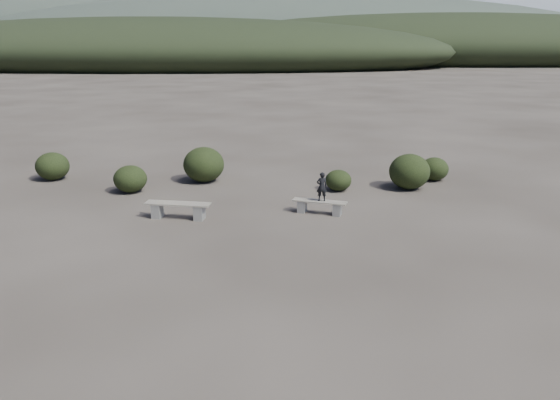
{
  "coord_description": "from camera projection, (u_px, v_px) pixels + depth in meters",
  "views": [
    {
      "loc": [
        0.61,
        -10.25,
        5.21
      ],
      "look_at": [
        0.36,
        3.5,
        1.1
      ],
      "focal_mm": 35.0,
      "sensor_mm": 36.0,
      "label": 1
    }
  ],
  "objects": [
    {
      "name": "shrub_c",
      "position": [
        338.0,
        180.0,
        19.22
      ],
      "size": [
        0.93,
        0.93,
        0.74
      ],
      "primitive_type": "ellipsoid",
      "color": "black",
      "rests_on": "ground"
    },
    {
      "name": "shrub_b",
      "position": [
        204.0,
        164.0,
        20.36
      ],
      "size": [
        1.52,
        1.52,
        1.31
      ],
      "primitive_type": "ellipsoid",
      "color": "black",
      "rests_on": "ground"
    },
    {
      "name": "shrub_e",
      "position": [
        434.0,
        169.0,
        20.59
      ],
      "size": [
        1.05,
        1.05,
        0.88
      ],
      "primitive_type": "ellipsoid",
      "color": "black",
      "rests_on": "ground"
    },
    {
      "name": "shrub_a",
      "position": [
        130.0,
        179.0,
        19.01
      ],
      "size": [
        1.15,
        1.15,
        0.94
      ],
      "primitive_type": "ellipsoid",
      "color": "black",
      "rests_on": "ground"
    },
    {
      "name": "bench_left",
      "position": [
        178.0,
        209.0,
        16.26
      ],
      "size": [
        2.0,
        0.66,
        0.49
      ],
      "rotation": [
        0.0,
        0.0,
        -0.13
      ],
      "color": "slate",
      "rests_on": "ground"
    },
    {
      "name": "mountain_ridges",
      "position": [
        277.0,
        28.0,
        333.15
      ],
      "size": [
        500.0,
        400.0,
        56.0
      ],
      "color": "black",
      "rests_on": "ground"
    },
    {
      "name": "shrub_d",
      "position": [
        409.0,
        172.0,
        19.38
      ],
      "size": [
        1.44,
        1.44,
        1.26
      ],
      "primitive_type": "ellipsoid",
      "color": "black",
      "rests_on": "ground"
    },
    {
      "name": "ground",
      "position": [
        260.0,
        299.0,
        11.32
      ],
      "size": [
        1200.0,
        1200.0,
        0.0
      ],
      "primitive_type": "plane",
      "color": "#312B26",
      "rests_on": "ground"
    },
    {
      "name": "seated_person",
      "position": [
        322.0,
        187.0,
        16.53
      ],
      "size": [
        0.35,
        0.26,
        0.9
      ],
      "primitive_type": "imported",
      "rotation": [
        0.0,
        0.0,
        3.27
      ],
      "color": "black",
      "rests_on": "bench_right"
    },
    {
      "name": "bench_right",
      "position": [
        320.0,
        206.0,
        16.72
      ],
      "size": [
        1.7,
        0.8,
        0.42
      ],
      "rotation": [
        0.0,
        0.0,
        -0.28
      ],
      "color": "slate",
      "rests_on": "ground"
    },
    {
      "name": "shrub_f",
      "position": [
        52.0,
        166.0,
        20.67
      ],
      "size": [
        1.24,
        1.24,
        1.05
      ],
      "primitive_type": "ellipsoid",
      "color": "black",
      "rests_on": "ground"
    }
  ]
}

